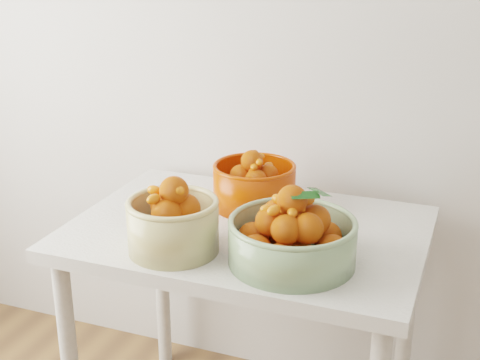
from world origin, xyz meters
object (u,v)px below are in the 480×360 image
(table, at_px, (247,257))
(bowl_green, at_px, (292,237))
(bowl_orange, at_px, (254,185))
(bowl_cream, at_px, (173,223))

(table, height_order, bowl_green, bowl_green)
(table, height_order, bowl_orange, bowl_orange)
(bowl_green, bearing_deg, table, 136.82)
(bowl_orange, bearing_deg, bowl_green, -56.33)
(table, xyz_separation_m, bowl_orange, (-0.03, 0.15, 0.17))
(table, relative_size, bowl_orange, 3.12)
(bowl_cream, distance_m, bowl_orange, 0.38)
(table, distance_m, bowl_cream, 0.30)
(table, height_order, bowl_cream, bowl_cream)
(table, xyz_separation_m, bowl_cream, (-0.13, -0.21, 0.18))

